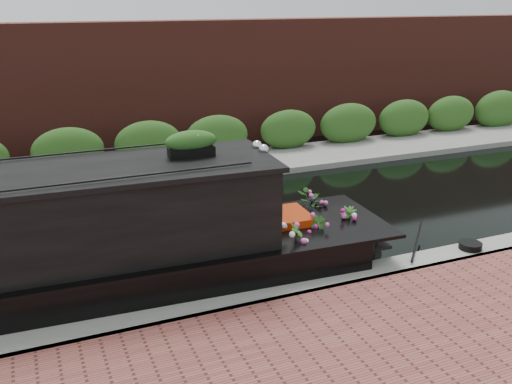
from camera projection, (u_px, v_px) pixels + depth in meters
name	position (u px, v px, depth m)	size (l,w,h in m)	color
ground	(197.00, 232.00, 11.99)	(80.00, 80.00, 0.00)	black
near_bank_coping	(258.00, 307.00, 9.12)	(40.00, 0.60, 0.50)	gray
far_bank_path	(152.00, 177.00, 15.66)	(40.00, 2.40, 0.34)	gray
far_hedge	(145.00, 168.00, 16.44)	(40.00, 1.10, 2.80)	#2B571D
far_brick_wall	(131.00, 151.00, 18.27)	(40.00, 1.00, 8.00)	#58261D
narrowboat	(6.00, 263.00, 8.68)	(12.32, 2.71, 2.89)	black
rope_fender	(371.00, 238.00, 11.32)	(0.32, 0.32, 0.34)	brown
coiled_mooring_rope	(470.00, 246.00, 10.61)	(0.42, 0.42, 0.12)	black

